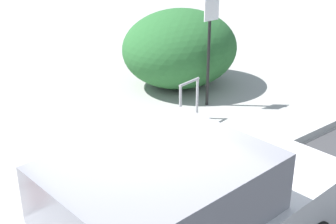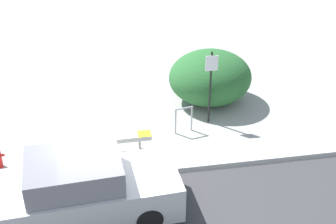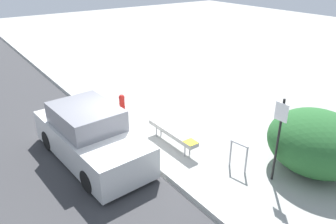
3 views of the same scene
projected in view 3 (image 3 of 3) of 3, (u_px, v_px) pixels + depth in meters
ground_plane at (141, 154)px, 9.80m from camera, size 60.00×60.00×0.00m
curb at (141, 152)px, 9.78m from camera, size 60.00×0.20×0.13m
bench at (172, 133)px, 10.09m from camera, size 2.13×0.36×0.52m
bike_rack at (239, 154)px, 8.88m from camera, size 0.55×0.15×0.83m
sign_post at (279, 133)px, 8.09m from camera, size 0.36×0.08×2.30m
fire_hydrant at (122, 104)px, 12.24m from camera, size 0.36×0.22×0.77m
shrub_hedge at (316, 142)px, 8.74m from camera, size 2.64×2.37×1.72m
parked_car_near at (90, 136)px, 9.34m from camera, size 4.34×1.98×1.59m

